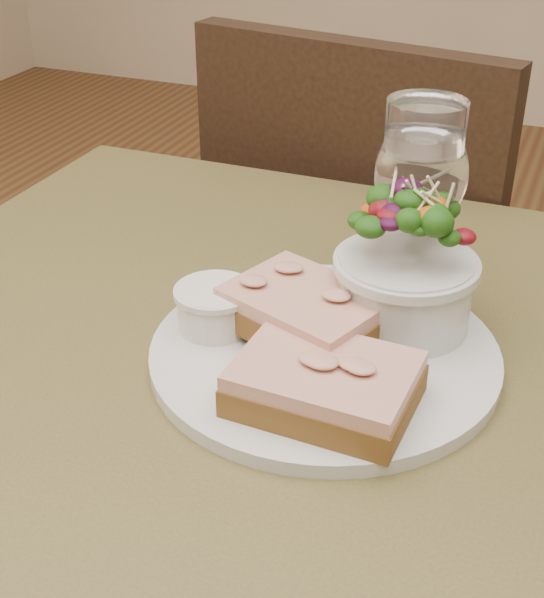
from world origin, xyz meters
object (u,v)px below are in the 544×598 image
at_px(dinner_plate, 324,353).
at_px(wine_glass, 421,180).
at_px(cafe_table, 267,475).
at_px(sandwich_front, 325,384).
at_px(chair_far, 379,386).
at_px(ramekin, 215,306).
at_px(salad_bowl, 407,261).
at_px(sandwich_back, 306,311).

relative_size(dinner_plate, wine_glass, 1.60).
relative_size(cafe_table, sandwich_front, 6.13).
bearing_deg(chair_far, ramekin, 99.51).
xyz_separation_m(cafe_table, dinner_plate, (0.03, 0.04, 0.11)).
distance_m(dinner_plate, salad_bowl, 0.10).
bearing_deg(sandwich_back, chair_far, 116.83).
xyz_separation_m(sandwich_back, salad_bowl, (0.07, 0.05, 0.03)).
xyz_separation_m(sandwich_back, wine_glass, (0.06, 0.09, 0.09)).
bearing_deg(wine_glass, cafe_table, -119.06).
xyz_separation_m(sandwich_front, salad_bowl, (0.03, 0.13, 0.04)).
bearing_deg(dinner_plate, wine_glass, 66.31).
relative_size(ramekin, salad_bowl, 0.49).
distance_m(cafe_table, wine_glass, 0.28).
bearing_deg(cafe_table, chair_far, 94.89).
bearing_deg(salad_bowl, sandwich_back, -144.40).
bearing_deg(sandwich_back, dinner_plate, -4.34).
height_order(chair_far, wine_glass, wine_glass).
distance_m(cafe_table, salad_bowl, 0.21).
bearing_deg(sandwich_back, sandwich_front, -41.02).
bearing_deg(chair_far, dinner_plate, 108.57).
bearing_deg(chair_far, salad_bowl, 114.39).
bearing_deg(wine_glass, chair_far, 105.09).
distance_m(chair_far, ramekin, 0.77).
height_order(dinner_plate, sandwich_front, sandwich_front).
xyz_separation_m(dinner_plate, salad_bowl, (0.05, 0.06, 0.07)).
bearing_deg(salad_bowl, sandwich_front, -101.23).
relative_size(sandwich_back, salad_bowl, 1.15).
bearing_deg(sandwich_front, ramekin, 153.69).
xyz_separation_m(cafe_table, wine_glass, (0.08, 0.14, 0.22)).
distance_m(dinner_plate, ramekin, 0.10).
height_order(chair_far, sandwich_front, chair_far).
height_order(salad_bowl, wine_glass, wine_glass).
bearing_deg(dinner_plate, chair_far, 98.46).
xyz_separation_m(dinner_plate, sandwich_back, (-0.02, 0.01, 0.03)).
height_order(sandwich_back, salad_bowl, salad_bowl).
relative_size(ramekin, wine_glass, 0.35).
distance_m(sandwich_front, sandwich_back, 0.09).
distance_m(cafe_table, dinner_plate, 0.12).
relative_size(cafe_table, dinner_plate, 2.86).
bearing_deg(sandwich_front, cafe_table, 155.69).
distance_m(chair_far, wine_glass, 0.77).
bearing_deg(wine_glass, dinner_plate, -113.69).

